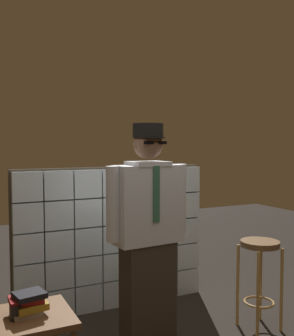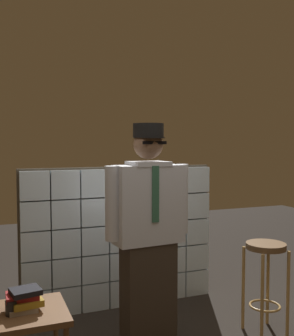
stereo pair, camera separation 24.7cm
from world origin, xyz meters
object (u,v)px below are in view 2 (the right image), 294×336
at_px(standing_person, 148,233).
at_px(bar_stool, 266,266).
at_px(side_table, 27,322).
at_px(book_stack, 24,299).
at_px(coffee_mug, 12,307).

xyz_separation_m(standing_person, bar_stool, (1.05, -0.11, -0.35)).
xyz_separation_m(standing_person, side_table, (-0.95, -0.22, -0.46)).
distance_m(standing_person, book_stack, 1.03).
bearing_deg(side_table, standing_person, 13.31).
distance_m(bar_stool, side_table, 2.00).
bearing_deg(bar_stool, standing_person, 174.24).
distance_m(bar_stool, book_stack, 2.01).
bearing_deg(bar_stool, book_stack, -177.05).
distance_m(standing_person, side_table, 1.08).
distance_m(bar_stool, coffee_mug, 2.09).
bearing_deg(bar_stool, coffee_mug, -175.93).
xyz_separation_m(bar_stool, coffee_mug, (-2.09, -0.15, 0.01)).
relative_size(bar_stool, coffee_mug, 6.26).
height_order(standing_person, bar_stool, standing_person).
bearing_deg(standing_person, bar_stool, -10.65).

